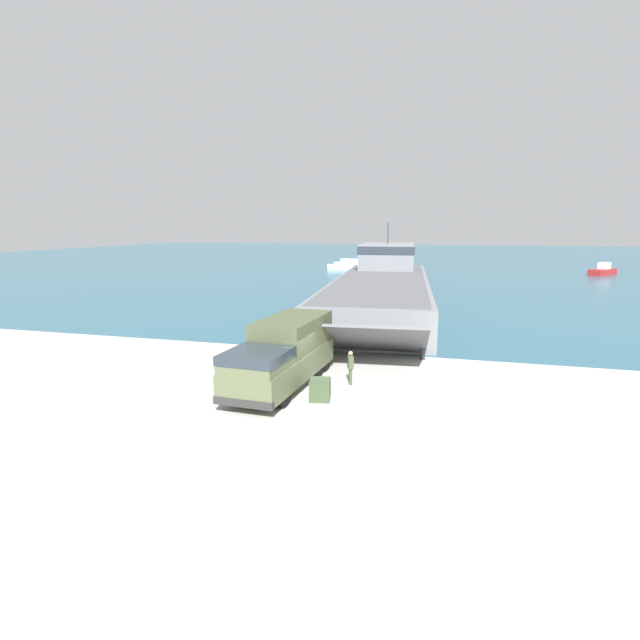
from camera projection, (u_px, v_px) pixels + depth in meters
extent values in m
plane|color=#B7B5AD|center=(318.00, 390.00, 23.21)|extent=(240.00, 240.00, 0.00)
cube|color=#285B70|center=(429.00, 259.00, 115.53)|extent=(240.00, 180.00, 0.01)
cube|color=gray|center=(381.00, 293.00, 46.81)|extent=(11.60, 35.94, 2.60)
cube|color=#56565B|center=(381.00, 279.00, 46.56)|extent=(10.79, 34.47, 0.08)
cube|color=gray|center=(387.00, 256.00, 58.12)|extent=(6.82, 10.38, 2.87)
cube|color=#28333D|center=(388.00, 249.00, 57.96)|extent=(7.00, 10.49, 0.86)
cylinder|color=#3F3F42|center=(388.00, 233.00, 57.63)|extent=(0.16, 0.16, 2.40)
cube|color=#56565B|center=(360.00, 339.00, 27.31)|extent=(7.67, 5.61, 2.49)
cube|color=#566042|center=(282.00, 366.00, 23.55)|extent=(3.04, 8.31, 1.18)
cube|color=#566042|center=(257.00, 360.00, 20.85)|extent=(2.57, 2.92, 0.78)
cube|color=#28333D|center=(257.00, 356.00, 20.82)|extent=(2.65, 2.95, 0.39)
cube|color=#495236|center=(293.00, 332.00, 24.59)|extent=(2.76, 5.33, 1.50)
cube|color=#2D2D2D|center=(243.00, 403.00, 19.90)|extent=(2.62, 0.40, 0.32)
cylinder|color=black|center=(282.00, 393.00, 20.92)|extent=(0.45, 1.25, 1.23)
cylinder|color=black|center=(237.00, 387.00, 21.59)|extent=(0.45, 1.25, 1.23)
cylinder|color=black|center=(317.00, 365.00, 25.13)|extent=(0.45, 1.25, 1.23)
cylinder|color=black|center=(278.00, 361.00, 25.80)|extent=(0.45, 1.25, 1.23)
cylinder|color=black|center=(324.00, 359.00, 26.16)|extent=(0.45, 1.25, 1.23)
cylinder|color=black|center=(286.00, 356.00, 26.83)|extent=(0.45, 1.25, 1.23)
cylinder|color=#3D4C33|center=(350.00, 376.00, 24.00)|extent=(0.14, 0.14, 0.80)
cylinder|color=#3D4C33|center=(351.00, 377.00, 23.83)|extent=(0.14, 0.14, 0.80)
cube|color=#3D4C33|center=(351.00, 362.00, 23.78)|extent=(0.38, 0.50, 0.63)
sphere|color=tan|center=(351.00, 353.00, 23.70)|extent=(0.22, 0.22, 0.22)
cube|color=white|center=(348.00, 264.00, 94.31)|extent=(6.12, 5.74, 0.66)
cube|color=silver|center=(346.00, 261.00, 94.57)|extent=(2.37, 2.33, 0.73)
cube|color=#B22323|center=(602.00, 272.00, 77.22)|extent=(4.97, 5.60, 0.93)
cube|color=silver|center=(604.00, 266.00, 77.29)|extent=(2.10, 2.16, 1.02)
cube|color=white|center=(351.00, 267.00, 87.37)|extent=(8.60, 4.73, 0.87)
cube|color=silver|center=(354.00, 262.00, 87.22)|extent=(2.86, 2.32, 0.95)
cylinder|color=#333338|center=(423.00, 355.00, 28.40)|extent=(0.30, 0.30, 0.54)
sphere|color=#333338|center=(423.00, 349.00, 28.33)|extent=(0.35, 0.35, 0.35)
cube|color=#3D4C33|center=(320.00, 390.00, 21.85)|extent=(1.07, 1.21, 0.89)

